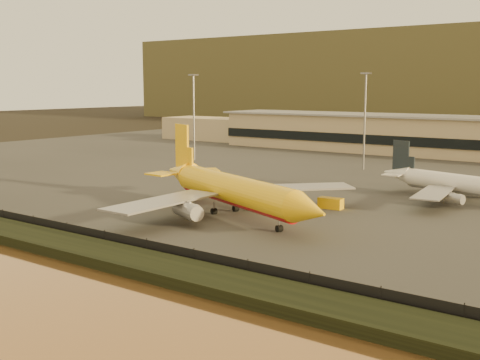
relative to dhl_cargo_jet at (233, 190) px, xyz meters
The scene contains 10 objects.
ground 14.75m from the dhl_cargo_jet, 74.19° to the right, with size 900.00×900.00×0.00m, color black.
embankment 30.98m from the dhl_cargo_jet, 82.86° to the right, with size 320.00×7.00×1.40m, color black.
tarmac 81.71m from the dhl_cargo_jet, 87.31° to the left, with size 320.00×220.00×0.20m, color #2D2D2D.
perimeter_fence 26.97m from the dhl_cargo_jet, 81.79° to the right, with size 300.00×0.05×2.20m, color black.
terminal_building 112.57m from the dhl_cargo_jet, 95.45° to the left, with size 202.00×25.00×12.60m.
apron_light_masts 65.27m from the dhl_cargo_jet, 72.98° to the left, with size 152.20×12.20×25.40m.
dhl_cargo_jet is the anchor object (origin of this frame).
white_narrowbody_jet 45.84m from the dhl_cargo_jet, 52.12° to the left, with size 36.63×34.99×10.68m.
gse_vehicle_yellow 18.93m from the dhl_cargo_jet, 54.83° to the left, with size 4.38×1.97×1.97m, color yellow.
gse_vehicle_white 26.20m from the dhl_cargo_jet, 117.95° to the left, with size 3.92×1.76×1.76m, color silver.
Camera 1 is at (55.96, -67.07, 21.94)m, focal length 45.00 mm.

